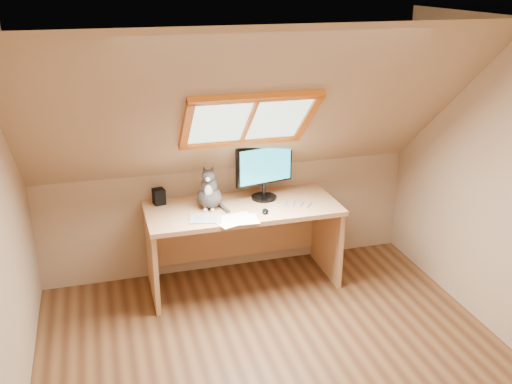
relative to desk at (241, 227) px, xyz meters
name	(u,v)px	position (x,y,z in m)	size (l,w,h in m)	color
ground	(288,379)	(-0.03, -1.45, -0.54)	(3.50, 3.50, 0.00)	brown
room_shell	(298,196)	(-0.03, -1.54, 0.89)	(3.52, 3.52, 2.41)	tan
desk	(241,227)	(0.00, 0.00, 0.00)	(1.69, 0.74, 0.77)	tan
monitor	(264,168)	(0.23, 0.04, 0.52)	(0.54, 0.23, 0.50)	black
cat	(209,192)	(-0.28, -0.02, 0.37)	(0.28, 0.31, 0.40)	#423D3A
desk_speaker	(159,196)	(-0.69, 0.18, 0.30)	(0.10, 0.10, 0.14)	black
graphics_tablet	(206,219)	(-0.37, -0.27, 0.24)	(0.26, 0.19, 0.01)	#B2B2B7
mouse	(265,211)	(0.15, -0.27, 0.25)	(0.06, 0.10, 0.03)	black
papers	(229,220)	(-0.19, -0.33, 0.23)	(0.35, 0.30, 0.01)	white
cables	(289,206)	(0.38, -0.19, 0.23)	(0.51, 0.26, 0.01)	silver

